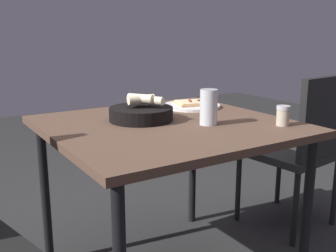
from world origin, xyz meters
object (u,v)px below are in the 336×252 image
at_px(pizza_plate, 192,105).
at_px(pepper_shaker, 283,117).
at_px(beer_glass, 209,109).
at_px(bread_basket, 142,112).
at_px(chair_far, 303,142).
at_px(dining_table, 168,138).

height_order(pizza_plate, pepper_shaker, pepper_shaker).
distance_m(pizza_plate, beer_glass, 0.38).
height_order(bread_basket, chair_far, chair_far).
distance_m(bread_basket, beer_glass, 0.28).
bearing_deg(bread_basket, beer_glass, -47.75).
relative_size(pizza_plate, chair_far, 0.32).
bearing_deg(bread_basket, dining_table, -53.00).
relative_size(dining_table, bread_basket, 3.56).
height_order(pizza_plate, bread_basket, bread_basket).
xyz_separation_m(beer_glass, chair_far, (0.75, 0.13, -0.28)).
xyz_separation_m(dining_table, pizza_plate, (0.28, 0.22, 0.08)).
bearing_deg(beer_glass, pizza_plate, 64.46).
bearing_deg(pizza_plate, pepper_shaker, -81.51).
height_order(pizza_plate, chair_far, chair_far).
bearing_deg(chair_far, beer_glass, -170.10).
xyz_separation_m(bread_basket, chair_far, (0.94, -0.08, -0.25)).
xyz_separation_m(bread_basket, pepper_shaker, (0.43, -0.38, 0.00)).
relative_size(pizza_plate, bread_basket, 1.03).
height_order(beer_glass, chair_far, chair_far).
height_order(dining_table, pizza_plate, pizza_plate).
bearing_deg(beer_glass, pepper_shaker, -35.86).
relative_size(pizza_plate, beer_glass, 1.94).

